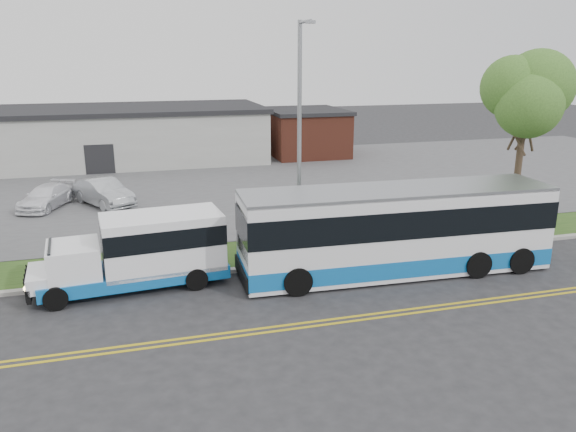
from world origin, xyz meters
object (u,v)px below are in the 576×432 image
object	(u,v)px
streetlight_near	(300,132)
transit_bus	(396,230)
shuttle_bus	(144,249)
pedestrian	(54,259)
parked_car_b	(46,197)
parked_car_a	(104,192)
tree_east	(526,101)

from	to	relation	value
streetlight_near	transit_bus	size ratio (longest dim) A/B	0.77
shuttle_bus	pedestrian	xyz separation A→B (m)	(-3.29, 1.24, -0.49)
pedestrian	parked_car_b	size ratio (longest dim) A/B	0.40
parked_car_a	tree_east	bearing A→B (deg)	-56.12
shuttle_bus	transit_bus	bearing A→B (deg)	-12.60
parked_car_a	parked_car_b	xyz separation A→B (m)	(-3.05, 0.34, -0.14)
parked_car_a	parked_car_b	world-z (taller)	parked_car_a
shuttle_bus	transit_bus	distance (m)	9.58
tree_east	shuttle_bus	bearing A→B (deg)	-172.42
tree_east	streetlight_near	world-z (taller)	streetlight_near
streetlight_near	parked_car_b	distance (m)	16.18
shuttle_bus	pedestrian	distance (m)	3.55
shuttle_bus	tree_east	bearing A→B (deg)	2.27
pedestrian	parked_car_a	distance (m)	11.02
streetlight_near	shuttle_bus	bearing A→B (deg)	-162.53
tree_east	transit_bus	world-z (taller)	tree_east
shuttle_bus	transit_bus	size ratio (longest dim) A/B	0.58
shuttle_bus	pedestrian	world-z (taller)	shuttle_bus
shuttle_bus	parked_car_b	distance (m)	13.46
parked_car_a	shuttle_bus	bearing A→B (deg)	-110.48
parked_car_a	pedestrian	bearing A→B (deg)	-126.63
shuttle_bus	parked_car_a	bearing A→B (deg)	93.52
pedestrian	transit_bus	bearing A→B (deg)	150.82
parked_car_b	pedestrian	bearing A→B (deg)	-59.59
shuttle_bus	streetlight_near	bearing A→B (deg)	12.15
streetlight_near	transit_bus	bearing A→B (deg)	-48.17
streetlight_near	transit_bus	world-z (taller)	streetlight_near
tree_east	shuttle_bus	world-z (taller)	tree_east
streetlight_near	shuttle_bus	xyz separation A→B (m)	(-6.56, -2.06, -3.80)
pedestrian	parked_car_b	world-z (taller)	pedestrian
shuttle_bus	parked_car_b	world-z (taller)	shuttle_bus
parked_car_b	parked_car_a	bearing A→B (deg)	15.72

